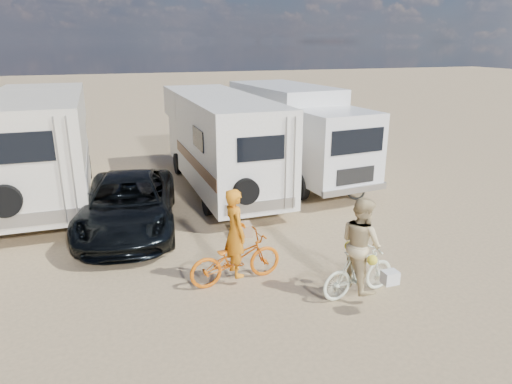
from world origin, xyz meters
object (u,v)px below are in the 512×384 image
object	(u,v)px
rv_main	(220,143)
crate	(243,229)
dark_suv	(128,204)
bike_man	(236,259)
rider_man	(235,241)
bike_parked	(337,183)
rv_left	(42,149)
rider_woman	(360,252)
cooler	(145,228)
bike_woman	(359,272)
box_truck	(297,135)

from	to	relation	value
rv_main	crate	bearing A→B (deg)	-97.58
dark_suv	bike_man	world-z (taller)	dark_suv
rv_main	rider_man	bearing A→B (deg)	-102.81
rv_main	rider_man	distance (m)	6.60
bike_parked	rv_main	bearing A→B (deg)	99.98
rv_left	dark_suv	distance (m)	4.08
rider_woman	crate	distance (m)	3.87
rv_left	rider_man	xyz separation A→B (m)	(4.18, -6.90, -0.74)
dark_suv	cooler	bearing A→B (deg)	-50.67
rider_man	bike_parked	distance (m)	6.35
dark_suv	bike_woman	size ratio (longest dim) A/B	3.09
bike_woman	bike_parked	bearing A→B (deg)	-31.77
bike_man	rider_man	size ratio (longest dim) A/B	1.07
bike_woman	bike_parked	distance (m)	6.13
rv_main	rider_man	world-z (taller)	rv_main
dark_suv	bike_man	distance (m)	4.12
rv_main	rider_woman	distance (m)	7.81
box_truck	rider_man	bearing A→B (deg)	-128.52
dark_suv	bike_parked	bearing A→B (deg)	14.34
rider_man	rider_woman	distance (m)	2.51
bike_man	rider_woman	world-z (taller)	rider_woman
bike_man	rv_left	bearing A→B (deg)	25.51
rv_left	crate	world-z (taller)	rv_left
box_truck	bike_man	xyz separation A→B (m)	(-4.26, -6.64, -1.13)
bike_woman	rider_woman	bearing A→B (deg)	-0.00
crate	box_truck	bearing A→B (deg)	52.21
box_truck	bike_parked	world-z (taller)	box_truck
rv_main	bike_man	size ratio (longest dim) A/B	3.96
rider_man	crate	bearing A→B (deg)	-26.63
cooler	crate	bearing A→B (deg)	-15.10
bike_man	rider_man	bearing A→B (deg)	-5.70
cooler	dark_suv	bearing A→B (deg)	124.07
bike_parked	crate	size ratio (longest dim) A/B	4.44
dark_suv	bike_parked	world-z (taller)	dark_suv
rider_man	cooler	world-z (taller)	rider_man
rv_left	dark_suv	size ratio (longest dim) A/B	1.45
rider_man	bike_woman	bearing A→B (deg)	-127.08
rider_woman	cooler	xyz separation A→B (m)	(-3.70, 4.40, -0.74)
dark_suv	cooler	xyz separation A→B (m)	(0.34, -0.57, -0.52)
dark_suv	bike_parked	xyz separation A→B (m)	(6.56, 0.62, -0.24)
rv_left	cooler	distance (m)	4.86
bike_man	bike_woman	distance (m)	2.51
rider_man	rider_woman	size ratio (longest dim) A/B	1.00
bike_woman	bike_parked	xyz separation A→B (m)	(2.52, 5.59, -0.02)
box_truck	bike_parked	size ratio (longest dim) A/B	3.85
box_truck	dark_suv	distance (m)	6.90
rv_left	cooler	world-z (taller)	rv_left
rider_man	cooler	xyz separation A→B (m)	(-1.56, 3.09, -0.74)
rv_main	bike_woman	bearing A→B (deg)	-85.09
rider_woman	box_truck	bearing A→B (deg)	-22.41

